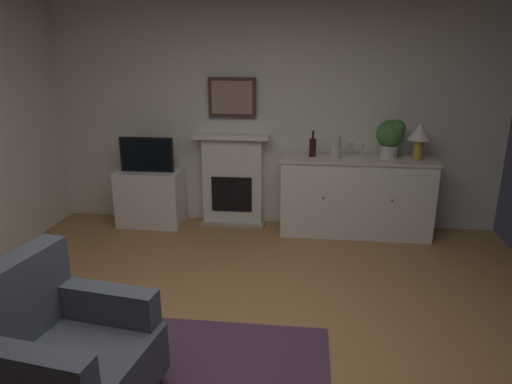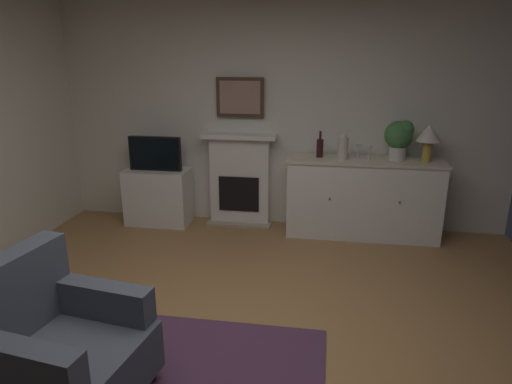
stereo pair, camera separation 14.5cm
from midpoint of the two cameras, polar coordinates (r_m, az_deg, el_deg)
ground_plane at (r=3.30m, az=-4.10°, el=-21.43°), size 5.27×5.56×0.10m
wall_rear at (r=5.35m, az=1.09°, el=9.72°), size 5.27×0.06×2.63m
fireplace_unit at (r=5.43m, az=-3.70°, el=1.57°), size 0.87×0.30×1.10m
framed_picture at (r=5.30m, az=-3.82°, el=11.75°), size 0.55×0.04×0.45m
sideboard_cabinet at (r=5.23m, az=11.57°, el=-0.56°), size 1.69×0.49×0.89m
table_lamp at (r=5.16m, az=19.09°, el=6.86°), size 0.26×0.26×0.40m
wine_bottle at (r=5.11m, az=6.31°, el=5.63°), size 0.08×0.08×0.29m
wine_glass_left at (r=5.12m, az=10.98°, el=5.61°), size 0.07×0.07×0.16m
wine_glass_center at (r=5.05m, az=12.29°, el=5.37°), size 0.07×0.07×0.16m
vase_decorative at (r=5.02m, az=9.16°, el=5.69°), size 0.11×0.11×0.28m
tv_cabinet at (r=5.60m, az=-13.82°, el=-0.72°), size 0.75×0.42×0.67m
tv_set at (r=5.44m, az=-14.30°, el=4.56°), size 0.62×0.07×0.40m
potted_plant_small at (r=5.15m, az=15.80°, el=6.88°), size 0.30×0.30×0.43m
armchair at (r=2.95m, az=-24.54°, el=-17.95°), size 0.91×0.88×0.92m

